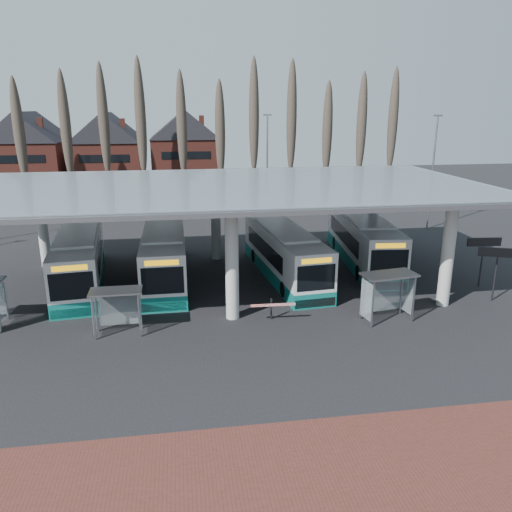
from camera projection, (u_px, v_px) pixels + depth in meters
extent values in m
plane|color=black|center=(238.00, 338.00, 24.28)|extent=(140.00, 140.00, 0.00)
cylinder|color=#BABAB5|center=(42.00, 225.00, 34.44)|extent=(0.70, 0.70, 6.00)
cylinder|color=#BABAB5|center=(232.00, 264.00, 25.79)|extent=(0.70, 0.70, 6.00)
cylinder|color=#BABAB5|center=(216.00, 219.00, 36.20)|extent=(0.70, 0.70, 6.00)
cylinder|color=#BABAB5|center=(448.00, 254.00, 27.55)|extent=(0.70, 0.70, 6.00)
cylinder|color=#BABAB5|center=(373.00, 214.00, 37.97)|extent=(0.70, 0.70, 6.00)
cube|color=gray|center=(221.00, 186.00, 30.07)|extent=(32.00, 16.00, 0.12)
cube|color=silver|center=(221.00, 184.00, 30.05)|extent=(31.50, 15.50, 0.04)
cone|color=#473D33|center=(24.00, 143.00, 50.80)|extent=(0.36, 0.36, 14.50)
ellipsoid|color=#473D33|center=(21.00, 126.00, 50.31)|extent=(1.10, 1.10, 11.02)
cone|color=#473D33|center=(65.00, 143.00, 51.39)|extent=(0.36, 0.36, 14.50)
ellipsoid|color=#473D33|center=(63.00, 126.00, 50.89)|extent=(1.10, 1.10, 11.02)
cone|color=#473D33|center=(105.00, 143.00, 51.98)|extent=(0.36, 0.36, 14.50)
ellipsoid|color=#473D33|center=(103.00, 125.00, 51.48)|extent=(1.10, 1.10, 11.02)
cone|color=#473D33|center=(144.00, 142.00, 52.57)|extent=(0.36, 0.36, 14.50)
ellipsoid|color=#473D33|center=(143.00, 125.00, 52.07)|extent=(1.10, 1.10, 11.02)
cone|color=#473D33|center=(182.00, 142.00, 53.16)|extent=(0.36, 0.36, 14.50)
ellipsoid|color=#473D33|center=(181.00, 125.00, 52.66)|extent=(1.10, 1.10, 11.02)
cone|color=#473D33|center=(219.00, 141.00, 53.75)|extent=(0.36, 0.36, 14.50)
ellipsoid|color=#473D33|center=(219.00, 125.00, 53.25)|extent=(1.10, 1.10, 11.02)
cone|color=#473D33|center=(256.00, 141.00, 54.33)|extent=(0.36, 0.36, 14.50)
ellipsoid|color=#473D33|center=(256.00, 125.00, 53.84)|extent=(1.10, 1.10, 11.02)
cone|color=#473D33|center=(292.00, 141.00, 54.92)|extent=(0.36, 0.36, 14.50)
ellipsoid|color=#473D33|center=(292.00, 124.00, 54.42)|extent=(1.10, 1.10, 11.02)
cone|color=#473D33|center=(327.00, 140.00, 55.51)|extent=(0.36, 0.36, 14.50)
ellipsoid|color=#473D33|center=(328.00, 124.00, 55.01)|extent=(1.10, 1.10, 11.02)
cone|color=#473D33|center=(361.00, 140.00, 56.10)|extent=(0.36, 0.36, 14.50)
ellipsoid|color=#473D33|center=(362.00, 124.00, 55.60)|extent=(1.10, 1.10, 11.02)
cone|color=#473D33|center=(395.00, 140.00, 56.69)|extent=(0.36, 0.36, 14.50)
ellipsoid|color=#473D33|center=(396.00, 124.00, 56.19)|extent=(1.10, 1.10, 11.02)
cube|color=maroon|center=(32.00, 168.00, 61.92)|extent=(8.00, 10.00, 7.00)
pyramid|color=black|center=(24.00, 110.00, 59.92)|extent=(8.30, 10.30, 3.50)
cube|color=maroon|center=(111.00, 167.00, 63.32)|extent=(8.00, 10.00, 7.00)
pyramid|color=black|center=(106.00, 110.00, 61.32)|extent=(8.30, 10.30, 3.50)
cube|color=maroon|center=(186.00, 166.00, 64.72)|extent=(8.00, 10.00, 7.00)
pyramid|color=black|center=(184.00, 110.00, 62.72)|extent=(8.30, 10.30, 3.50)
cylinder|color=slate|center=(267.00, 169.00, 48.35)|extent=(0.16, 0.16, 10.00)
cube|color=slate|center=(267.00, 115.00, 46.89)|extent=(0.80, 0.15, 0.15)
cylinder|color=slate|center=(432.00, 174.00, 44.73)|extent=(0.16, 0.16, 10.00)
cube|color=slate|center=(438.00, 115.00, 43.27)|extent=(0.80, 0.15, 0.15)
cube|color=silver|center=(79.00, 256.00, 31.48)|extent=(3.83, 12.15, 2.79)
cube|color=#0D675F|center=(81.00, 276.00, 31.86)|extent=(3.85, 12.17, 0.90)
cube|color=silver|center=(77.00, 234.00, 31.06)|extent=(3.05, 7.37, 0.18)
cube|color=black|center=(80.00, 252.00, 31.91)|extent=(3.50, 8.83, 1.09)
cube|color=black|center=(72.00, 286.00, 25.96)|extent=(2.23, 0.30, 1.49)
cube|color=black|center=(85.00, 232.00, 36.95)|extent=(2.15, 0.30, 1.19)
cube|color=#EEA60D|center=(69.00, 268.00, 25.67)|extent=(1.77, 0.24, 0.30)
cube|color=black|center=(75.00, 313.00, 26.39)|extent=(2.40, 0.34, 0.50)
cylinder|color=black|center=(56.00, 298.00, 28.07)|extent=(0.38, 0.98, 0.96)
cylinder|color=black|center=(98.00, 294.00, 28.64)|extent=(0.38, 0.98, 0.96)
cylinder|color=black|center=(67.00, 261.00, 34.79)|extent=(0.38, 0.98, 0.96)
cylinder|color=black|center=(102.00, 259.00, 35.36)|extent=(0.38, 0.98, 0.96)
cube|color=silver|center=(165.00, 251.00, 32.44)|extent=(2.62, 12.09, 2.82)
cube|color=#0D675F|center=(166.00, 271.00, 32.83)|extent=(2.64, 12.11, 0.91)
cube|color=silver|center=(163.00, 229.00, 32.02)|extent=(2.34, 7.26, 0.18)
cube|color=black|center=(165.00, 247.00, 32.89)|extent=(2.64, 8.71, 1.11)
cube|color=black|center=(163.00, 281.00, 26.73)|extent=(2.26, 0.07, 1.51)
cube|color=black|center=(166.00, 228.00, 38.11)|extent=(2.18, 0.07, 1.21)
cube|color=#EEA60D|center=(162.00, 263.00, 26.44)|extent=(1.80, 0.06, 0.30)
cube|color=black|center=(164.00, 307.00, 27.17)|extent=(2.44, 0.09, 0.50)
cylinder|color=black|center=(144.00, 292.00, 29.03)|extent=(0.29, 0.97, 0.97)
cylinder|color=black|center=(185.00, 289.00, 29.38)|extent=(0.29, 0.97, 0.97)
cylinder|color=black|center=(150.00, 256.00, 35.98)|extent=(0.29, 0.97, 0.97)
cylinder|color=black|center=(182.00, 255.00, 36.33)|extent=(0.29, 0.97, 0.97)
cube|color=silver|center=(284.00, 250.00, 32.78)|extent=(3.60, 11.99, 2.75)
cube|color=#0D675F|center=(284.00, 269.00, 33.16)|extent=(3.63, 12.01, 0.89)
cube|color=silver|center=(285.00, 229.00, 32.37)|extent=(2.91, 7.26, 0.18)
cube|color=black|center=(282.00, 247.00, 33.21)|extent=(3.33, 8.70, 1.08)
cube|color=black|center=(316.00, 278.00, 27.30)|extent=(2.20, 0.27, 1.48)
cube|color=black|center=(261.00, 228.00, 38.22)|extent=(2.13, 0.26, 1.18)
cube|color=#EEA60D|center=(317.00, 261.00, 27.02)|extent=(1.75, 0.21, 0.30)
cube|color=black|center=(315.00, 303.00, 27.74)|extent=(2.38, 0.30, 0.49)
cylinder|color=black|center=(284.00, 289.00, 29.41)|extent=(0.36, 0.97, 0.94)
cylinder|color=black|center=(320.00, 286.00, 29.95)|extent=(0.36, 0.97, 0.94)
cylinder|color=black|center=(255.00, 256.00, 36.08)|extent=(0.36, 0.97, 0.94)
cylinder|color=black|center=(285.00, 254.00, 36.62)|extent=(0.36, 0.97, 0.94)
cube|color=silver|center=(363.00, 237.00, 35.73)|extent=(3.80, 12.41, 2.85)
cube|color=#0D675F|center=(362.00, 256.00, 36.12)|extent=(3.82, 12.43, 0.92)
cube|color=silver|center=(364.00, 217.00, 35.31)|extent=(3.05, 7.52, 0.18)
cube|color=black|center=(361.00, 234.00, 36.19)|extent=(3.50, 9.01, 1.12)
cube|color=black|center=(389.00, 262.00, 29.89)|extent=(2.28, 0.29, 1.53)
cube|color=black|center=(344.00, 218.00, 41.52)|extent=(2.20, 0.28, 1.22)
cube|color=#EEA60D|center=(391.00, 246.00, 29.60)|extent=(1.81, 0.23, 0.31)
cube|color=black|center=(387.00, 286.00, 30.34)|extent=(2.46, 0.33, 0.51)
cylinder|color=black|center=(359.00, 273.00, 32.35)|extent=(0.38, 1.00, 0.98)
cylinder|color=black|center=(395.00, 272.00, 32.48)|extent=(0.38, 1.00, 0.98)
cylinder|color=black|center=(335.00, 243.00, 39.46)|extent=(0.38, 1.00, 0.98)
cylinder|color=black|center=(365.00, 242.00, 39.58)|extent=(0.38, 1.00, 0.98)
cube|color=gray|center=(5.00, 299.00, 26.13)|extent=(0.08, 0.08, 2.31)
cube|color=silver|center=(2.00, 301.00, 25.63)|extent=(0.10, 1.02, 1.85)
cube|color=gray|center=(93.00, 318.00, 23.79)|extent=(0.07, 0.07, 2.22)
cube|color=gray|center=(139.00, 316.00, 24.12)|extent=(0.07, 0.07, 2.22)
cube|color=gray|center=(96.00, 311.00, 24.72)|extent=(0.07, 0.07, 2.22)
cube|color=gray|center=(140.00, 308.00, 25.04)|extent=(0.07, 0.07, 2.22)
cube|color=gray|center=(116.00, 291.00, 24.09)|extent=(2.49, 1.26, 0.09)
cube|color=silver|center=(118.00, 308.00, 24.91)|extent=(2.13, 0.05, 1.78)
cube|color=silver|center=(94.00, 314.00, 24.23)|extent=(0.04, 0.98, 1.78)
cube|color=silver|center=(141.00, 311.00, 24.57)|extent=(0.04, 0.98, 1.78)
cube|color=gray|center=(373.00, 305.00, 25.10)|extent=(0.09, 0.09, 2.49)
cube|color=gray|center=(413.00, 299.00, 25.80)|extent=(0.09, 0.09, 2.49)
cube|color=gray|center=(362.00, 297.00, 26.10)|extent=(0.09, 0.09, 2.49)
cube|color=gray|center=(401.00, 292.00, 26.80)|extent=(0.09, 0.09, 2.49)
cube|color=gray|center=(389.00, 275.00, 25.58)|extent=(2.97, 1.80, 0.10)
cube|color=silver|center=(381.00, 293.00, 26.48)|extent=(2.37, 0.40, 1.99)
cube|color=silver|center=(366.00, 300.00, 25.57)|extent=(0.21, 1.09, 1.99)
cube|color=silver|center=(408.00, 295.00, 26.30)|extent=(0.21, 1.09, 1.99)
cylinder|color=black|center=(495.00, 275.00, 28.57)|extent=(0.10, 0.10, 3.11)
cube|color=black|center=(498.00, 252.00, 28.18)|extent=(2.02, 0.91, 0.53)
cylinder|color=black|center=(481.00, 263.00, 30.85)|extent=(0.10, 0.10, 3.08)
cube|color=black|center=(484.00, 242.00, 30.46)|extent=(2.12, 0.30, 0.53)
cube|color=black|center=(271.00, 309.00, 26.32)|extent=(0.08, 0.08, 1.17)
cube|color=red|center=(273.00, 305.00, 25.69)|extent=(2.33, 0.20, 0.11)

